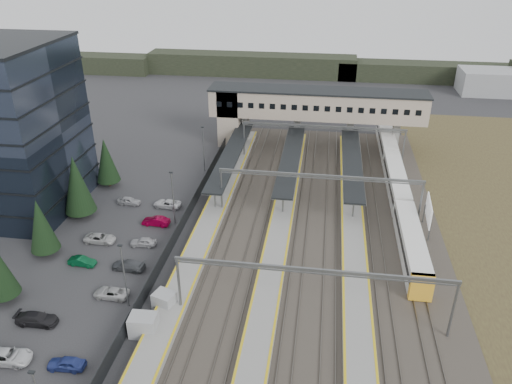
% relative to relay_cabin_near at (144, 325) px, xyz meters
% --- Properties ---
extents(ground, '(220.00, 220.00, 0.00)m').
position_rel_relay_cabin_near_xyz_m(ground, '(4.79, 11.91, -1.16)').
color(ground, '#2B2B2D').
rests_on(ground, ground).
extents(conifer_row, '(4.42, 49.82, 9.50)m').
position_rel_relay_cabin_near_xyz_m(conifer_row, '(-17.21, 8.05, 3.68)').
color(conifer_row, black).
rests_on(conifer_row, ground).
extents(car_park, '(10.58, 44.50, 1.29)m').
position_rel_relay_cabin_near_xyz_m(car_park, '(-8.81, 5.72, -0.55)').
color(car_park, '#9D9DA1').
rests_on(car_park, ground).
extents(lampposts, '(0.50, 53.25, 8.07)m').
position_rel_relay_cabin_near_xyz_m(lampposts, '(-3.21, 13.16, 3.18)').
color(lampposts, slate).
rests_on(lampposts, ground).
extents(fence, '(0.08, 90.00, 2.00)m').
position_rel_relay_cabin_near_xyz_m(fence, '(-1.71, 16.91, -0.16)').
color(fence, '#26282B').
rests_on(fence, ground).
extents(relay_cabin_near, '(2.86, 2.15, 2.31)m').
position_rel_relay_cabin_near_xyz_m(relay_cabin_near, '(0.00, 0.00, 0.00)').
color(relay_cabin_near, '#989A9D').
rests_on(relay_cabin_near, ground).
extents(relay_cabin_far, '(2.75, 2.52, 2.08)m').
position_rel_relay_cabin_near_xyz_m(relay_cabin_far, '(0.94, 4.07, -0.11)').
color(relay_cabin_far, '#989A9D').
rests_on(relay_cabin_far, ground).
extents(rail_corridor, '(34.00, 90.00, 0.92)m').
position_rel_relay_cabin_near_xyz_m(rail_corridor, '(14.13, 16.91, -0.87)').
color(rail_corridor, '#3A332D').
rests_on(rail_corridor, ground).
extents(canopies, '(23.10, 30.00, 3.28)m').
position_rel_relay_cabin_near_xyz_m(canopies, '(11.79, 38.91, 2.77)').
color(canopies, black).
rests_on(canopies, ground).
extents(footbridge, '(40.40, 6.40, 11.20)m').
position_rel_relay_cabin_near_xyz_m(footbridge, '(12.49, 53.91, 6.78)').
color(footbridge, '#B1A08D').
rests_on(footbridge, ground).
extents(gantries, '(28.40, 62.28, 7.17)m').
position_rel_relay_cabin_near_xyz_m(gantries, '(16.79, 14.91, 4.84)').
color(gantries, slate).
rests_on(gantries, ground).
extents(train, '(2.59, 54.06, 3.26)m').
position_rel_relay_cabin_near_xyz_m(train, '(28.79, 35.84, 0.70)').
color(train, white).
rests_on(train, ground).
extents(billboard, '(0.55, 5.79, 4.89)m').
position_rel_relay_cabin_near_xyz_m(billboard, '(31.70, 24.52, 2.12)').
color(billboard, slate).
rests_on(billboard, ground).
extents(treeline_far, '(170.00, 19.00, 7.00)m').
position_rel_relay_cabin_near_xyz_m(treeline_far, '(28.60, 104.19, 1.79)').
color(treeline_far, black).
rests_on(treeline_far, ground).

